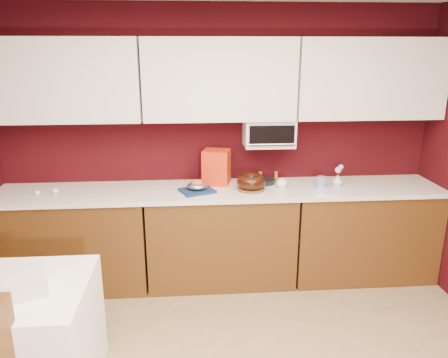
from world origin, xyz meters
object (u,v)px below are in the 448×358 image
Objects in this scene: newspaper_stack at (16,285)px; bundt_cake at (251,181)px; dining_table at (9,342)px; coffee_mug at (282,183)px; blue_jar at (321,182)px; foil_ham_nest at (197,186)px; toaster_oven at (269,132)px; flower_vase at (337,180)px; pandoro_box at (217,167)px.

bundt_cake is at bearing 41.15° from newspaper_stack.
coffee_mug is at bearing 34.28° from dining_table.
coffee_mug is at bearing 175.29° from blue_jar.
newspaper_stack is (-1.06, -1.33, -0.15)m from foil_ham_nest.
toaster_oven reaches higher than coffee_mug.
dining_table is 1.83m from foil_ham_nest.
flower_vase reaches higher than dining_table.
toaster_oven reaches higher than pandoro_box.
newspaper_stack is at bearing -147.93° from blue_jar.
dining_table is 2.19m from bundt_cake.
blue_jar is (0.64, 0.02, -0.03)m from bundt_cake.
bundt_cake is 0.37m from pandoro_box.
foil_ham_nest is (1.19, 1.27, 0.58)m from dining_table.
toaster_oven is 0.45× the size of dining_table.
dining_table is 5.58× the size of foil_ham_nest.
coffee_mug is (0.76, 0.06, -0.01)m from foil_ham_nest.
newspaper_stack is at bearing -138.85° from bundt_cake.
toaster_oven is at bearing 19.78° from foil_ham_nest.
newspaper_stack reaches higher than dining_table.
flower_vase is at bearing 16.96° from blue_jar.
foil_ham_nest is 1.29m from flower_vase.
pandoro_box is at bearing 51.44° from newspaper_stack.
flower_vase is at bearing 3.78° from foil_ham_nest.
blue_jar is at bearing -163.04° from flower_vase.
flower_vase is at bearing 2.34° from coffee_mug.
bundt_cake is 2.49× the size of blue_jar.
dining_table is 3.91× the size of bundt_cake.
toaster_oven is 1.42× the size of newspaper_stack.
dining_table is 3.12× the size of pandoro_box.
bundt_cake is 2.27× the size of flower_vase.
flower_vase is (0.81, 0.07, -0.02)m from bundt_cake.
dining_table is 11.30× the size of coffee_mug.
bundt_cake is 0.48m from foil_ham_nest.
bundt_cake reaches higher than flower_vase.
toaster_oven is 0.48m from coffee_mug.
coffee_mug is at bearing 4.77° from foil_ham_nest.
pandoro_box is 1.01× the size of newspaper_stack.
pandoro_box reaches higher than coffee_mug.
newspaper_stack is (-1.54, -1.35, -0.17)m from bundt_cake.
flower_vase is at bearing 4.97° from bundt_cake.
pandoro_box is at bearing 47.55° from dining_table.
pandoro_box is (1.37, 1.50, 0.69)m from dining_table.
blue_jar is (2.31, 1.30, 0.58)m from dining_table.
pandoro_box reaches higher than foil_ham_nest.
toaster_oven reaches higher than blue_jar.
pandoro_box is 0.61m from coffee_mug.
pandoro_box is (-0.29, 0.22, 0.08)m from bundt_cake.
dining_table is at bearing -133.14° from foil_ham_nest.
dining_table is 8.89× the size of flower_vase.
pandoro_box is 3.62× the size of coffee_mug.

